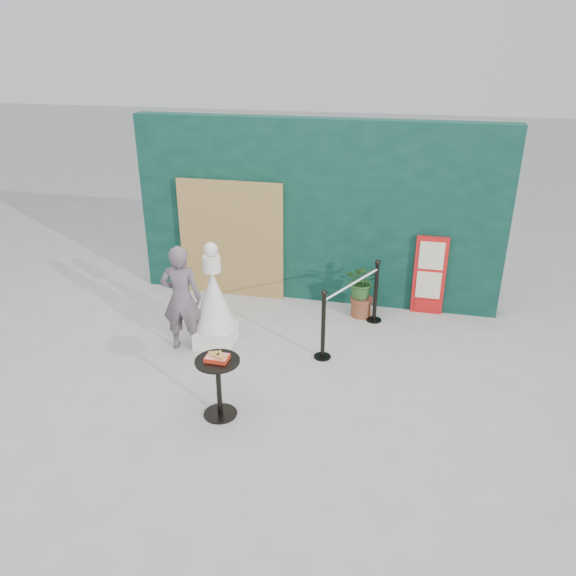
% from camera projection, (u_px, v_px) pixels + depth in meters
% --- Properties ---
extents(ground, '(60.00, 60.00, 0.00)m').
position_uv_depth(ground, '(266.00, 400.00, 6.95)').
color(ground, '#ADAAA5').
rests_on(ground, ground).
extents(back_wall, '(6.00, 0.30, 3.00)m').
position_uv_depth(back_wall, '(315.00, 213.00, 9.14)').
color(back_wall, '#092C24').
rests_on(back_wall, ground).
extents(bamboo_fence, '(1.80, 0.08, 2.00)m').
position_uv_depth(bamboo_fence, '(231.00, 240.00, 9.45)').
color(bamboo_fence, tan).
rests_on(bamboo_fence, ground).
extents(woman, '(0.62, 0.45, 1.56)m').
position_uv_depth(woman, '(182.00, 298.00, 7.83)').
color(woman, '#62545D').
rests_on(woman, ground).
extents(menu_board, '(0.50, 0.07, 1.30)m').
position_uv_depth(menu_board, '(429.00, 276.00, 8.92)').
color(menu_board, red).
rests_on(menu_board, ground).
extents(statue, '(0.61, 0.61, 1.57)m').
position_uv_depth(statue, '(214.00, 304.00, 7.97)').
color(statue, white).
rests_on(statue, ground).
extents(cafe_table, '(0.52, 0.52, 0.75)m').
position_uv_depth(cafe_table, '(218.00, 379.00, 6.48)').
color(cafe_table, black).
rests_on(cafe_table, ground).
extents(food_basket, '(0.26, 0.19, 0.11)m').
position_uv_depth(food_basket, '(217.00, 357.00, 6.37)').
color(food_basket, red).
rests_on(food_basket, cafe_table).
extents(planter, '(0.53, 0.46, 0.91)m').
position_uv_depth(planter, '(362.00, 286.00, 8.87)').
color(planter, brown).
rests_on(planter, ground).
extents(stanchion_barrier, '(0.84, 1.54, 1.03)m').
position_uv_depth(stanchion_barrier, '(351.00, 308.00, 8.20)').
color(stanchion_barrier, black).
rests_on(stanchion_barrier, ground).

